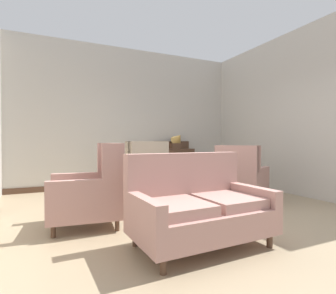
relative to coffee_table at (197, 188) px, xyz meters
name	(u,v)px	position (x,y,z in m)	size (l,w,h in m)	color
ground	(197,220)	(-0.19, -0.32, -0.38)	(8.98, 8.98, 0.00)	#9E896B
wall_back	(130,118)	(-0.19, 2.88, 1.30)	(5.65, 0.08, 3.36)	#BCB7AD
wall_right	(285,114)	(2.56, 0.64, 1.30)	(0.08, 4.49, 3.36)	#BCB7AD
baseboard_back	(131,183)	(-0.19, 2.83, -0.32)	(5.49, 0.03, 0.12)	#4C3323
coffee_table	(197,188)	(0.00, 0.00, 0.00)	(0.94, 0.94, 0.46)	#4C3323
porcelain_vase	(198,173)	(0.00, -0.03, 0.23)	(0.17, 0.17, 0.36)	#384C93
settee	(199,207)	(-0.63, -1.09, 0.01)	(1.45, 0.87, 0.96)	tan
armchair_back_corner	(141,173)	(-0.35, 1.56, 0.07)	(1.01, 1.05, 1.09)	gray
armchair_beside_settee	(92,191)	(-1.54, 0.06, 0.06)	(0.96, 0.92, 1.07)	tan
armchair_near_sideboard	(241,177)	(1.16, 0.37, 0.05)	(1.10, 1.07, 1.02)	tan
side_table	(228,176)	(1.26, 0.88, 0.02)	(0.45, 0.45, 0.67)	#4C3323
sideboard	(174,164)	(0.89, 2.59, 0.13)	(0.99, 0.35, 1.10)	#4C3323
gramophone	(177,140)	(0.93, 2.51, 0.74)	(0.35, 0.41, 0.46)	#4C3323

